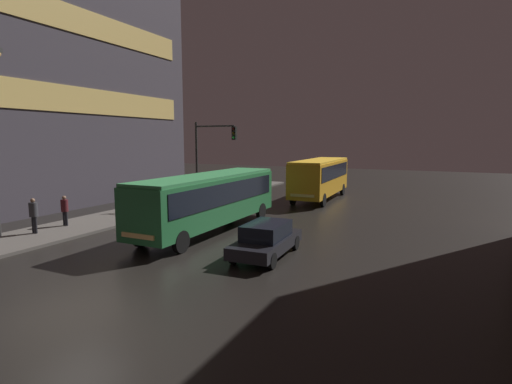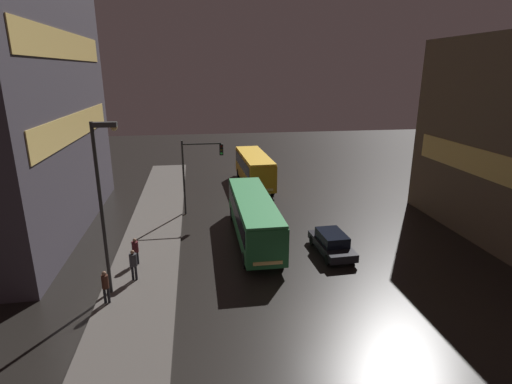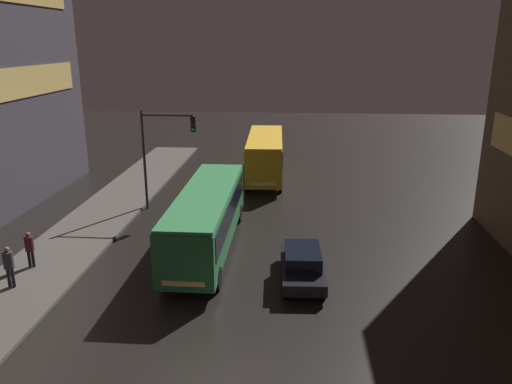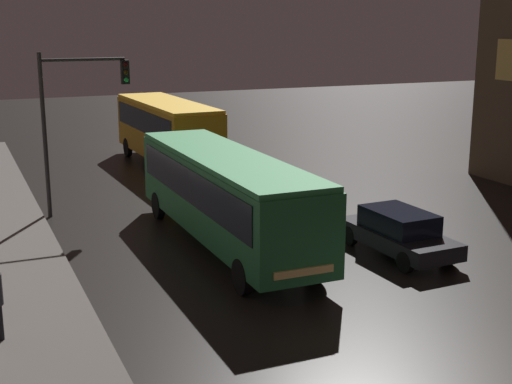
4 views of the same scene
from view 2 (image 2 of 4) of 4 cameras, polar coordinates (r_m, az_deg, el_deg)
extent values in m
plane|color=black|center=(19.97, 9.89, -18.17)|extent=(120.00, 120.00, 0.00)
cube|color=#56514C|center=(28.01, -14.90, -7.52)|extent=(4.00, 48.00, 0.15)
cube|color=#EAC66B|center=(31.27, -24.44, 8.57)|extent=(0.24, 17.55, 1.80)
cube|color=#EAC66B|center=(31.09, -25.70, 18.39)|extent=(0.24, 17.55, 1.80)
cube|color=#EAC66B|center=(29.60, 30.82, 3.10)|extent=(0.24, 16.16, 1.80)
cube|color=#236B38|center=(27.71, -0.35, -3.50)|extent=(2.46, 11.10, 2.35)
cube|color=black|center=(27.56, -0.35, -2.67)|extent=(2.52, 10.21, 1.10)
cube|color=#399252|center=(27.29, -0.35, -1.03)|extent=(2.41, 10.87, 0.16)
cube|color=#F4CC72|center=(22.98, 1.70, -10.12)|extent=(1.71, 0.10, 0.20)
cylinder|color=black|center=(24.63, 3.70, -9.37)|extent=(0.25, 1.00, 1.00)
cylinder|color=black|center=(24.29, -1.56, -9.74)|extent=(0.25, 1.00, 1.00)
cylinder|color=black|center=(32.14, 0.57, -2.89)|extent=(0.25, 1.00, 1.00)
cylinder|color=black|center=(31.87, -3.43, -3.09)|extent=(0.25, 1.00, 1.00)
cube|color=orange|center=(40.87, -0.25, 3.41)|extent=(2.83, 9.76, 2.57)
cube|color=black|center=(40.75, -0.25, 4.14)|extent=(2.87, 8.99, 1.10)
cube|color=yellow|center=(40.57, -0.25, 5.28)|extent=(2.78, 9.56, 0.16)
cube|color=#F4CC72|center=(36.49, 1.12, 0.30)|extent=(1.76, 0.16, 0.20)
cylinder|color=black|center=(38.19, 2.38, 0.34)|extent=(0.28, 1.01, 1.00)
cylinder|color=black|center=(37.76, -1.04, 0.16)|extent=(0.28, 1.01, 1.00)
cylinder|color=black|center=(44.68, 0.42, 2.82)|extent=(0.28, 1.01, 1.00)
cylinder|color=black|center=(44.31, -2.52, 2.69)|extent=(0.28, 1.01, 1.00)
cube|color=black|center=(26.55, 10.75, -7.51)|extent=(1.97, 4.43, 0.50)
cube|color=black|center=(26.32, 10.81, -6.37)|extent=(1.62, 2.46, 0.64)
cylinder|color=black|center=(25.73, 13.64, -9.09)|extent=(0.23, 0.65, 0.64)
cylinder|color=black|center=(25.13, 10.20, -9.52)|extent=(0.23, 0.65, 0.64)
cylinder|color=black|center=(28.18, 11.18, -6.56)|extent=(0.23, 0.65, 0.64)
cylinder|color=black|center=(27.63, 8.01, -6.88)|extent=(0.23, 0.65, 0.64)
cylinder|color=black|center=(25.53, -16.95, -9.01)|extent=(0.14, 0.14, 0.80)
cylinder|color=black|center=(25.50, -16.54, -9.01)|extent=(0.14, 0.14, 0.80)
cylinder|color=#4C191E|center=(25.21, -16.89, -7.51)|extent=(0.52, 0.52, 0.66)
sphere|color=#8C664C|center=(25.04, -16.97, -6.59)|extent=(0.22, 0.22, 0.22)
cylinder|color=black|center=(23.76, -17.20, -10.98)|extent=(0.14, 0.14, 0.87)
cylinder|color=black|center=(23.73, -16.77, -10.97)|extent=(0.14, 0.14, 0.87)
cylinder|color=#333338|center=(23.39, -17.15, -9.25)|extent=(0.52, 0.52, 0.72)
sphere|color=#8C664C|center=(23.19, -17.26, -8.20)|extent=(0.22, 0.22, 0.22)
cylinder|color=black|center=(22.08, -20.78, -13.66)|extent=(0.14, 0.14, 0.85)
cylinder|color=black|center=(22.04, -20.31, -13.66)|extent=(0.14, 0.14, 0.85)
cylinder|color=#422319|center=(21.69, -20.76, -11.89)|extent=(0.36, 0.36, 0.70)
sphere|color=#8C664C|center=(21.48, -20.89, -10.81)|extent=(0.22, 0.22, 0.22)
cylinder|color=#2D2D2D|center=(32.78, -10.28, 1.93)|extent=(0.16, 0.16, 6.14)
cylinder|color=#2D2D2D|center=(32.17, -7.77, 6.82)|extent=(3.09, 0.12, 0.12)
cube|color=black|center=(32.32, -4.98, 6.06)|extent=(0.30, 0.24, 0.90)
sphere|color=#390706|center=(32.13, -4.97, 6.50)|extent=(0.18, 0.18, 0.18)
sphere|color=#3B2B07|center=(32.18, -4.96, 6.01)|extent=(0.18, 0.18, 0.18)
sphere|color=green|center=(32.23, -4.95, 5.52)|extent=(0.18, 0.18, 0.18)
cylinder|color=#2D2D2D|center=(21.34, -21.17, -2.72)|extent=(0.18, 0.18, 8.98)
cube|color=#383838|center=(20.25, -20.80, 9.00)|extent=(1.10, 0.36, 0.24)
sphere|color=#F4CC72|center=(20.19, -19.64, 8.66)|extent=(0.32, 0.32, 0.32)
camera|label=1|loc=(18.18, 50.60, -10.50)|focal=28.00mm
camera|label=3|loc=(8.52, 60.62, -0.89)|focal=35.00mm
camera|label=4|loc=(7.59, -44.08, -21.68)|focal=50.00mm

